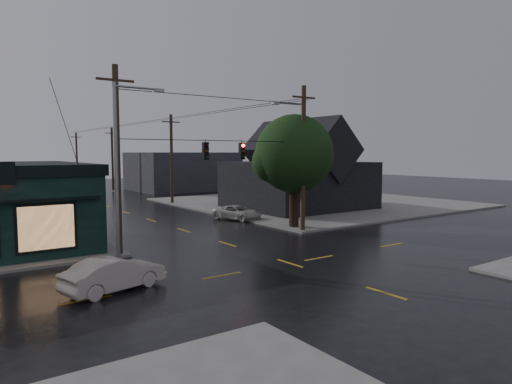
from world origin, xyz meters
TOP-DOWN VIEW (x-y plane):
  - ground_plane at (0.00, 0.00)m, footprint 160.00×160.00m
  - sidewalk_ne at (20.00, 20.00)m, footprint 28.00×28.00m
  - ne_building at (15.00, 17.00)m, footprint 12.60×11.60m
  - corner_tree at (7.00, 8.05)m, footprint 5.72×5.72m
  - utility_pole_nw at (-6.50, 6.50)m, footprint 2.00×0.32m
  - utility_pole_ne at (6.50, 6.50)m, footprint 2.00×0.32m
  - utility_pole_far_a at (6.50, 28.00)m, footprint 2.00×0.32m
  - utility_pole_far_b at (6.50, 48.00)m, footprint 2.00×0.32m
  - utility_pole_far_c at (6.50, 68.00)m, footprint 2.00×0.32m
  - span_signal_assembly at (0.10, 6.50)m, footprint 13.00×0.48m
  - streetlight_nw at (-6.80, 5.80)m, footprint 5.40×0.30m
  - streetlight_ne at (7.00, 7.20)m, footprint 5.40×0.30m
  - bg_building_east at (16.00, 45.00)m, footprint 14.00×12.00m
  - sedan_cream at (-8.71, 0.55)m, footprint 4.42×2.51m
  - suv_silver at (6.00, 14.19)m, footprint 3.26×4.68m

SIDE VIEW (x-z plane):
  - ground_plane at x=0.00m, z-range 0.00..0.00m
  - utility_pole_nw at x=-6.50m, z-range -5.08..5.08m
  - utility_pole_ne at x=6.50m, z-range -5.08..5.08m
  - utility_pole_far_a at x=6.50m, z-range -4.83..4.83m
  - utility_pole_far_b at x=6.50m, z-range -4.58..4.58m
  - utility_pole_far_c at x=6.50m, z-range -4.58..4.58m
  - streetlight_nw at x=-6.80m, z-range -4.58..4.58m
  - streetlight_ne at x=7.00m, z-range -4.58..4.58m
  - sidewalk_ne at x=20.00m, z-range 0.00..0.15m
  - suv_silver at x=6.00m, z-range 0.00..1.19m
  - sedan_cream at x=-8.71m, z-range 0.00..1.38m
  - bg_building_east at x=16.00m, z-range 0.00..5.60m
  - ne_building at x=15.00m, z-range 0.09..8.85m
  - corner_tree at x=7.00m, z-range 1.36..9.57m
  - span_signal_assembly at x=0.10m, z-range 5.08..6.31m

